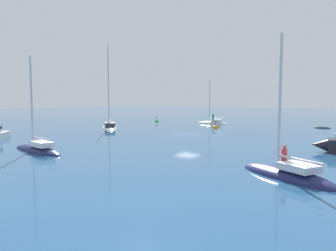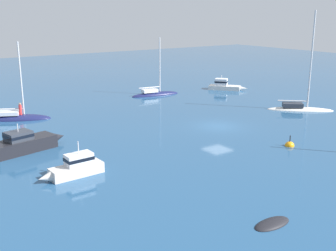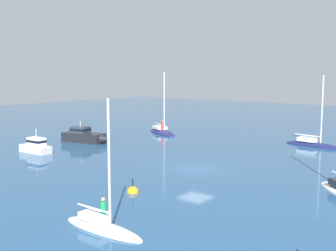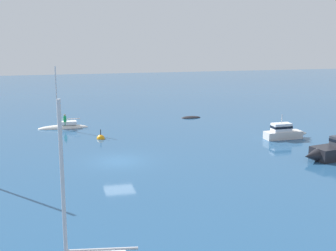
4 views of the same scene
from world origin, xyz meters
The scene contains 5 objects.
ground_plane centered at (0.00, 0.00, 0.00)m, with size 160.00×160.00×0.00m, color navy.
launch centered at (-17.28, -4.28, 0.65)m, with size 4.74×1.49×2.50m.
sloop centered at (4.33, -14.49, 0.15)m, with size 5.51×1.33×7.31m.
tender centered at (-11.22, -17.11, 0.00)m, with size 2.52×1.16×0.47m.
channel_buoy centered at (0.73, -8.46, 0.00)m, with size 0.82×0.82×1.36m.
Camera 4 is at (4.38, 36.34, 10.65)m, focal length 48.51 mm.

